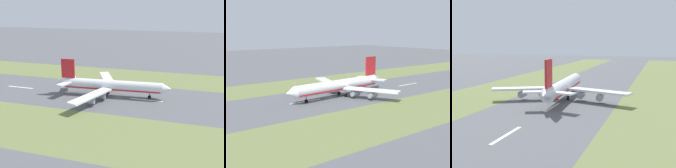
% 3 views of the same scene
% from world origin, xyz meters
% --- Properties ---
extents(ground_plane, '(800.00, 800.00, 0.00)m').
position_xyz_m(ground_plane, '(0.00, 0.00, 0.00)').
color(ground_plane, '#56565B').
extents(grass_median_west, '(40.00, 600.00, 0.01)m').
position_xyz_m(grass_median_west, '(-45.00, 0.00, 0.00)').
color(grass_median_west, olive).
rests_on(grass_median_west, ground).
extents(grass_median_east, '(40.00, 600.00, 0.01)m').
position_xyz_m(grass_median_east, '(45.00, 0.00, 0.00)').
color(grass_median_east, olive).
rests_on(grass_median_east, ground).
extents(centreline_dash_near, '(1.20, 18.00, 0.01)m').
position_xyz_m(centreline_dash_near, '(0.00, -63.88, 0.01)').
color(centreline_dash_near, silver).
rests_on(centreline_dash_near, ground).
extents(centreline_dash_mid, '(1.20, 18.00, 0.01)m').
position_xyz_m(centreline_dash_mid, '(0.00, -23.88, 0.01)').
color(centreline_dash_mid, silver).
rests_on(centreline_dash_mid, ground).
extents(centreline_dash_far, '(1.20, 18.00, 0.01)m').
position_xyz_m(centreline_dash_far, '(0.00, 16.12, 0.01)').
color(centreline_dash_far, silver).
rests_on(centreline_dash_far, ground).
extents(airplane_main_jet, '(63.96, 67.22, 20.20)m').
position_xyz_m(airplane_main_jet, '(-1.10, -5.78, 6.02)').
color(airplane_main_jet, white).
rests_on(airplane_main_jet, ground).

